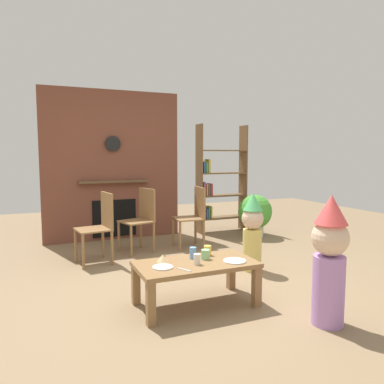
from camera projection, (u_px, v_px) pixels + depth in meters
name	position (u px, v px, depth m)	size (l,w,h in m)	color
ground_plane	(194.00, 287.00, 3.87)	(12.00, 12.00, 0.00)	#846B4C
brick_fireplace_feature	(112.00, 166.00, 6.00)	(2.20, 0.28, 2.40)	brown
bookshelf	(217.00, 184.00, 6.56)	(0.90, 0.28, 1.90)	brown
coffee_table	(196.00, 269.00, 3.37)	(1.09, 0.57, 0.40)	olive
paper_cup_near_left	(205.00, 254.00, 3.46)	(0.08, 0.08, 0.09)	#8CD18C
paper_cup_near_right	(207.00, 250.00, 3.60)	(0.07, 0.07, 0.10)	#F2CC4C
paper_cup_center	(197.00, 259.00, 3.30)	(0.06, 0.06, 0.09)	silver
paper_cup_far_left	(193.00, 253.00, 3.48)	(0.06, 0.06, 0.11)	#669EE0
paper_plate_front	(163.00, 267.00, 3.20)	(0.18, 0.18, 0.01)	white
paper_plate_rear	(235.00, 261.00, 3.39)	(0.21, 0.21, 0.01)	white
birthday_cake_slice	(163.00, 258.00, 3.39)	(0.10, 0.10, 0.07)	#EAC68C
table_fork	(184.00, 270.00, 3.14)	(0.15, 0.02, 0.01)	silver
child_with_cone_hat	(330.00, 257.00, 2.97)	(0.30, 0.30, 1.07)	#B27FCC
child_in_pink	(252.00, 230.00, 4.38)	(0.26, 0.26, 0.93)	#E0CC66
dining_chair_left	(100.00, 223.00, 4.70)	(0.45, 0.45, 0.90)	olive
dining_chair_middle	(142.00, 216.00, 5.25)	(0.49, 0.49, 0.90)	olive
dining_chair_right	(194.00, 213.00, 5.48)	(0.43, 0.43, 0.90)	olive
potted_plant_tall	(255.00, 213.00, 6.21)	(0.57, 0.57, 0.71)	beige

